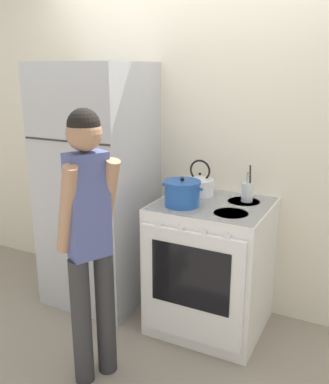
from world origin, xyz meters
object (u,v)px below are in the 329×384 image
stove_range (210,266)px  tea_kettle (200,185)px  dutch_oven_pot (182,193)px  refrigerator (98,187)px  utensil_jar (247,191)px  person (89,234)px

stove_range → tea_kettle: tea_kettle is taller
dutch_oven_pot → tea_kettle: (0.01, 0.28, -0.01)m
refrigerator → tea_kettle: 0.80m
tea_kettle → utensil_jar: bearing=1.1°
utensil_jar → person: (-0.61, -0.97, -0.08)m
dutch_oven_pot → person: (-0.25, -0.69, -0.09)m
refrigerator → tea_kettle: refrigerator is taller
refrigerator → dutch_oven_pot: size_ratio=6.44×
stove_range → tea_kettle: size_ratio=3.56×
dutch_oven_pot → person: size_ratio=0.18×
utensil_jar → stove_range: bearing=-137.7°
person → stove_range: bearing=-0.8°
refrigerator → dutch_oven_pot: 0.79m
refrigerator → dutch_oven_pot: refrigerator is taller
stove_range → person: (-0.42, -0.80, 0.45)m
stove_range → person: size_ratio=0.57×
dutch_oven_pot → tea_kettle: bearing=87.3°
tea_kettle → refrigerator: bearing=-169.9°
utensil_jar → person: size_ratio=0.16×
tea_kettle → dutch_oven_pot: bearing=-92.7°
utensil_jar → person: 1.15m
utensil_jar → person: bearing=-122.1°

